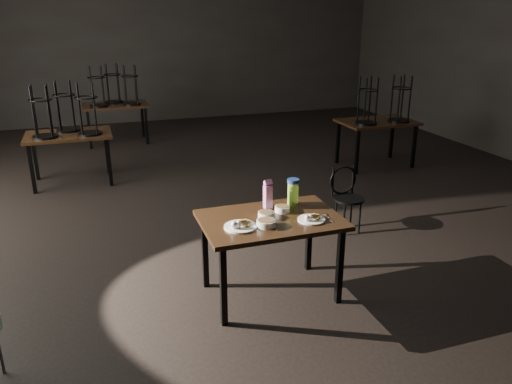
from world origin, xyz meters
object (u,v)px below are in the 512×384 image
object	(u,v)px
water_bottle	(293,191)
juice_carton	(268,195)
main_table	(271,226)
bentwood_chair	(346,193)

from	to	relation	value
water_bottle	juice_carton	bearing A→B (deg)	-178.42
main_table	juice_carton	distance (m)	0.31
main_table	water_bottle	world-z (taller)	water_bottle
main_table	water_bottle	distance (m)	0.44
juice_carton	bentwood_chair	bearing A→B (deg)	33.26
juice_carton	bentwood_chair	size ratio (longest dim) A/B	0.36
bentwood_chair	main_table	bearing A→B (deg)	-143.36
juice_carton	bentwood_chair	xyz separation A→B (m)	(1.27, 0.83, -0.43)
water_bottle	bentwood_chair	size ratio (longest dim) A/B	0.33
water_bottle	bentwood_chair	xyz separation A→B (m)	(1.03, 0.83, -0.43)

